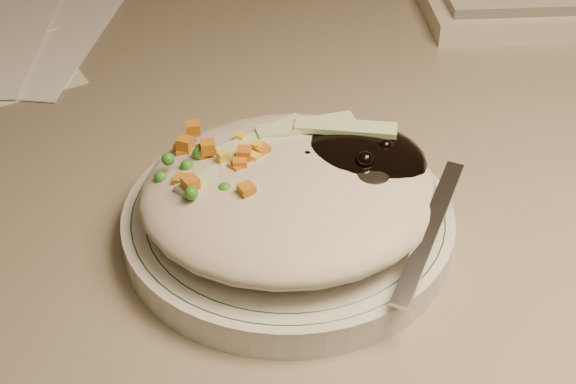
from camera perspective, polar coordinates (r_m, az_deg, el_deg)
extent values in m
cube|color=gray|center=(0.72, 4.96, 6.44)|extent=(1.40, 0.70, 0.04)
cylinder|color=silver|center=(0.53, 0.00, -2.20)|extent=(0.22, 0.22, 0.02)
torus|color=#144723|center=(0.53, 0.00, -1.37)|extent=(0.21, 0.21, 0.00)
torus|color=#144723|center=(0.53, 0.00, -1.37)|extent=(0.19, 0.19, 0.00)
ellipsoid|color=#B7AB94|center=(0.51, 0.11, 0.04)|extent=(0.19, 0.18, 0.04)
ellipsoid|color=black|center=(0.53, 4.58, 1.99)|extent=(0.10, 0.09, 0.03)
ellipsoid|color=orange|center=(0.52, -5.17, 0.94)|extent=(0.08, 0.08, 0.02)
sphere|color=black|center=(0.52, 1.37, 2.35)|extent=(0.01, 0.01, 0.01)
sphere|color=black|center=(0.53, 4.30, 3.07)|extent=(0.01, 0.01, 0.01)
sphere|color=black|center=(0.53, 6.92, 3.24)|extent=(0.01, 0.01, 0.01)
sphere|color=black|center=(0.54, 5.78, 3.44)|extent=(0.01, 0.01, 0.01)
sphere|color=black|center=(0.51, 5.49, 2.27)|extent=(0.01, 0.01, 0.01)
sphere|color=black|center=(0.52, 4.23, 2.60)|extent=(0.01, 0.01, 0.01)
sphere|color=black|center=(0.54, 5.10, 3.38)|extent=(0.01, 0.01, 0.01)
cube|color=#C66D16|center=(0.52, -5.73, 3.21)|extent=(0.01, 0.01, 0.01)
cube|color=#C66D16|center=(0.51, -3.64, 1.02)|extent=(0.01, 0.01, 0.01)
cube|color=#C66D16|center=(0.53, -7.34, 3.45)|extent=(0.01, 0.01, 0.01)
cube|color=#C66D16|center=(0.51, -3.14, 2.73)|extent=(0.01, 0.01, 0.01)
cube|color=#C66D16|center=(0.51, -3.44, 1.99)|extent=(0.01, 0.01, 0.01)
cube|color=#C66D16|center=(0.54, -7.54, 2.97)|extent=(0.01, 0.01, 0.01)
cube|color=#C66D16|center=(0.52, -5.99, 2.87)|extent=(0.01, 0.01, 0.01)
cube|color=#C66D16|center=(0.51, -3.62, 1.67)|extent=(0.01, 0.01, 0.01)
cube|color=#C66D16|center=(0.52, -1.90, 2.92)|extent=(0.01, 0.01, 0.01)
cube|color=#C66D16|center=(0.53, -6.77, 4.54)|extent=(0.01, 0.01, 0.01)
cube|color=#C66D16|center=(0.49, -6.95, 0.61)|extent=(0.01, 0.01, 0.01)
cube|color=#C66D16|center=(0.48, -2.97, 0.09)|extent=(0.01, 0.01, 0.01)
cube|color=#C66D16|center=(0.50, -7.57, 0.72)|extent=(0.01, 0.01, 0.01)
cube|color=#C66D16|center=(0.53, -7.41, 2.72)|extent=(0.01, 0.01, 0.01)
sphere|color=#388C28|center=(0.52, -3.62, 2.15)|extent=(0.01, 0.01, 0.01)
sphere|color=#388C28|center=(0.48, -6.88, -0.09)|extent=(0.01, 0.01, 0.01)
sphere|color=#388C28|center=(0.51, -7.21, 1.86)|extent=(0.01, 0.01, 0.01)
sphere|color=#388C28|center=(0.51, -8.52, 2.32)|extent=(0.01, 0.01, 0.01)
sphere|color=#388C28|center=(0.52, -4.02, 2.40)|extent=(0.01, 0.01, 0.01)
sphere|color=#388C28|center=(0.50, -2.76, 0.07)|extent=(0.01, 0.01, 0.01)
sphere|color=#388C28|center=(0.51, -5.21, 1.39)|extent=(0.01, 0.01, 0.01)
sphere|color=#388C28|center=(0.50, -5.72, -0.03)|extent=(0.01, 0.01, 0.01)
sphere|color=#388C28|center=(0.51, -9.03, 1.03)|extent=(0.01, 0.01, 0.01)
sphere|color=#388C28|center=(0.52, -6.14, 3.00)|extent=(0.01, 0.01, 0.01)
sphere|color=#388C28|center=(0.52, -6.36, 2.77)|extent=(0.01, 0.01, 0.01)
sphere|color=#388C28|center=(0.50, -6.97, 0.73)|extent=(0.01, 0.01, 0.01)
sphere|color=#388C28|center=(0.49, -4.52, 0.23)|extent=(0.01, 0.01, 0.01)
sphere|color=#388C28|center=(0.54, -1.77, 3.57)|extent=(0.01, 0.01, 0.01)
cube|color=yellow|center=(0.52, -4.16, 2.39)|extent=(0.01, 0.01, 0.01)
cube|color=yellow|center=(0.51, -2.42, 2.39)|extent=(0.01, 0.01, 0.01)
cube|color=yellow|center=(0.52, -5.38, 2.42)|extent=(0.01, 0.01, 0.01)
cube|color=yellow|center=(0.51, -4.65, 2.52)|extent=(0.01, 0.01, 0.01)
cube|color=yellow|center=(0.51, -5.17, 1.26)|extent=(0.01, 0.01, 0.01)
cube|color=yellow|center=(0.52, -2.28, 3.23)|extent=(0.01, 0.01, 0.01)
cube|color=yellow|center=(0.53, -3.41, 3.86)|extent=(0.01, 0.01, 0.01)
cube|color=yellow|center=(0.51, -4.11, 1.30)|extent=(0.01, 0.01, 0.01)
cube|color=#B2D18C|center=(0.53, -1.78, 3.92)|extent=(0.07, 0.05, 0.00)
cube|color=#B2D18C|center=(0.54, 1.28, 4.73)|extent=(0.07, 0.02, 0.00)
cube|color=#B2D18C|center=(0.51, -4.56, 1.51)|extent=(0.07, 0.05, 0.00)
cube|color=#B2D18C|center=(0.54, 4.12, 4.60)|extent=(0.07, 0.04, 0.00)
ellipsoid|color=silver|center=(0.51, 5.58, 1.33)|extent=(0.06, 0.06, 0.01)
cube|color=silver|center=(0.49, 10.01, -2.75)|extent=(0.07, 0.10, 0.03)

